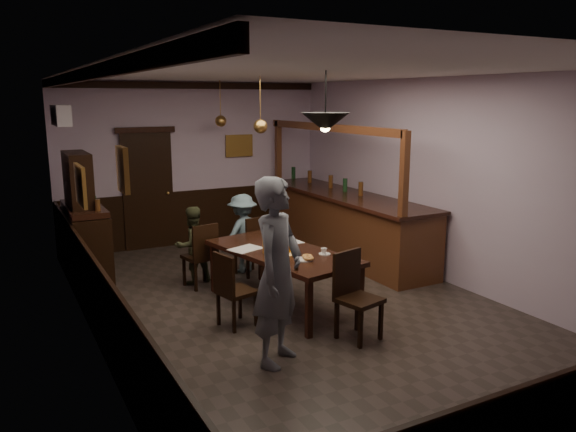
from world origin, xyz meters
TOP-DOWN VIEW (x-y plane):
  - room at (0.00, 0.00)m, footprint 5.01×8.01m
  - dining_table at (-0.11, 0.24)m, footprint 1.41×2.35m
  - chair_far_left at (-0.80, 1.40)m, footprint 0.48×0.48m
  - chair_far_right at (0.08, 1.58)m, footprint 0.48×0.48m
  - chair_near at (0.14, -1.05)m, footprint 0.53×0.53m
  - chair_side at (-0.98, -0.13)m, footprint 0.48×0.48m
  - person_standing at (-0.90, -1.19)m, footprint 0.84×0.80m
  - person_seated_left at (-0.85, 1.68)m, footprint 0.65×0.56m
  - person_seated_right at (0.03, 1.85)m, footprint 0.90×0.68m
  - newspaper_left at (-0.51, 0.51)m, footprint 0.50×0.42m
  - newspaper_right at (0.12, 0.55)m, footprint 0.45×0.34m
  - napkin at (-0.09, 0.01)m, footprint 0.18×0.18m
  - saucer at (0.28, -0.19)m, footprint 0.15×0.15m
  - coffee_cup at (0.26, -0.19)m, footprint 0.09×0.09m
  - pastry_plate at (-0.08, -0.29)m, footprint 0.22×0.22m
  - pastry_ring_a at (-0.05, -0.36)m, footprint 0.13×0.13m
  - pastry_ring_b at (-0.02, -0.27)m, footprint 0.13×0.13m
  - soda_can at (-0.05, 0.11)m, footprint 0.07×0.07m
  - beer_glass at (-0.36, 0.23)m, footprint 0.06×0.06m
  - water_glass at (-0.03, 0.31)m, footprint 0.06×0.06m
  - pepper_mill at (-0.36, -0.60)m, footprint 0.04×0.04m
  - sideboard at (-2.21, 2.61)m, footprint 0.52×1.46m
  - bar_counter at (1.99, 1.89)m, footprint 0.95×4.06m
  - door_back at (-0.90, 3.95)m, footprint 0.90×0.06m
  - ac_unit at (-2.38, 2.90)m, footprint 0.20×0.85m
  - picture_left_small at (-2.46, -1.60)m, footprint 0.04×0.28m
  - picture_left_large at (-2.46, 0.80)m, footprint 0.04×0.62m
  - picture_back at (0.90, 3.96)m, footprint 0.55×0.04m
  - pendant_iron at (0.04, -0.54)m, footprint 0.56×0.56m
  - pendant_brass_mid at (0.10, 1.30)m, footprint 0.20×0.20m
  - pendant_brass_far at (0.30, 3.36)m, footprint 0.20×0.20m

SIDE VIEW (x-z plane):
  - chair_side at x=-0.98m, z-range 0.04..0.96m
  - chair_far_right at x=0.08m, z-range 0.04..0.98m
  - chair_far_left at x=-0.80m, z-range 0.05..1.00m
  - chair_near at x=0.14m, z-range 0.05..1.05m
  - person_seated_left at x=-0.85m, z-range 0.00..1.15m
  - bar_counter at x=1.99m, z-range -0.56..1.72m
  - person_seated_right at x=0.03m, z-range 0.00..1.24m
  - dining_table at x=-0.11m, z-range 0.31..1.06m
  - napkin at x=-0.09m, z-range 0.75..0.75m
  - newspaper_left at x=-0.51m, z-range 0.75..0.76m
  - newspaper_right at x=0.12m, z-range 0.75..0.76m
  - saucer at x=0.28m, z-range 0.75..0.76m
  - pastry_plate at x=-0.08m, z-range 0.75..0.76m
  - sideboard at x=-2.21m, z-range -0.19..1.73m
  - pastry_ring_a at x=-0.05m, z-range 0.77..0.81m
  - pastry_ring_b at x=-0.02m, z-range 0.77..0.81m
  - coffee_cup at x=0.26m, z-range 0.76..0.84m
  - soda_can at x=-0.05m, z-range 0.75..0.87m
  - pepper_mill at x=-0.36m, z-range 0.75..0.89m
  - water_glass at x=-0.03m, z-range 0.75..0.90m
  - beer_glass at x=-0.36m, z-range 0.75..0.95m
  - person_standing at x=-0.90m, z-range 0.00..1.94m
  - door_back at x=-0.90m, z-range 0.00..2.10m
  - room at x=0.00m, z-range -0.01..3.01m
  - picture_left_large at x=-2.46m, z-range 1.46..1.94m
  - picture_back at x=0.90m, z-range 1.59..2.01m
  - picture_left_small at x=-2.46m, z-range 1.97..2.33m
  - pendant_brass_mid at x=0.10m, z-range 1.89..2.70m
  - pendant_brass_far at x=0.30m, z-range 1.89..2.70m
  - pendant_iron at x=0.04m, z-range 2.08..2.77m
  - ac_unit at x=-2.38m, z-range 2.30..2.60m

